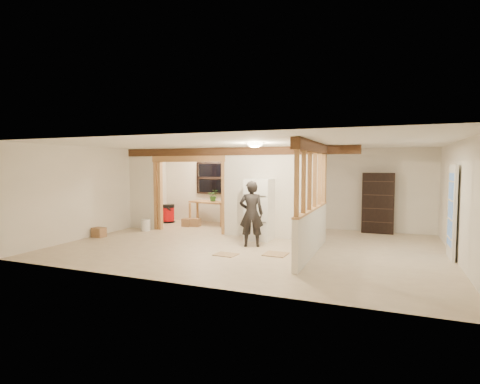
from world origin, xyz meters
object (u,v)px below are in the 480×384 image
at_px(bookshelf, 378,203).
at_px(woman, 251,214).
at_px(work_table, 209,213).
at_px(shop_vac, 168,213).
at_px(refrigerator, 259,209).

bearing_deg(bookshelf, woman, -132.45).
height_order(woman, work_table, woman).
bearing_deg(work_table, bookshelf, 16.51).
height_order(work_table, shop_vac, work_table).
height_order(woman, bookshelf, bookshelf).
distance_m(woman, shop_vac, 4.79).
bearing_deg(refrigerator, woman, -84.29).
distance_m(refrigerator, work_table, 3.03).
bearing_deg(work_table, shop_vac, -164.01).
bearing_deg(refrigerator, work_table, 143.11).
distance_m(woman, bookshelf, 4.19).
relative_size(refrigerator, shop_vac, 2.53).
xyz_separation_m(woman, shop_vac, (-4.02, 2.56, -0.49)).
xyz_separation_m(refrigerator, work_table, (-2.40, 1.80, -0.42)).
distance_m(work_table, shop_vac, 1.54).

